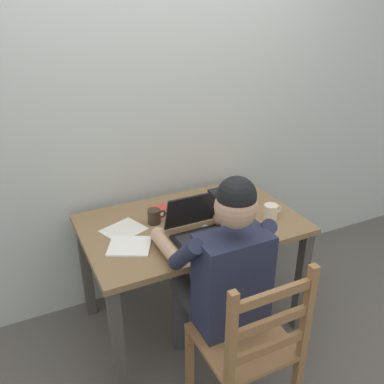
% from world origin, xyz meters
% --- Properties ---
extents(ground_plane, '(8.00, 8.00, 0.00)m').
position_xyz_m(ground_plane, '(0.00, 0.00, 0.00)').
color(ground_plane, '#56514C').
extents(back_wall, '(6.00, 0.04, 2.60)m').
position_xyz_m(back_wall, '(0.00, 0.48, 1.30)').
color(back_wall, beige).
rests_on(back_wall, ground).
extents(desk, '(1.27, 0.80, 0.74)m').
position_xyz_m(desk, '(0.00, 0.00, 0.64)').
color(desk, olive).
rests_on(desk, ground).
extents(seated_person, '(0.50, 0.60, 1.26)m').
position_xyz_m(seated_person, '(-0.07, -0.47, 0.70)').
color(seated_person, '#232842').
rests_on(seated_person, ground).
extents(wooden_chair, '(0.42, 0.42, 0.96)m').
position_xyz_m(wooden_chair, '(-0.07, -0.76, 0.47)').
color(wooden_chair, olive).
rests_on(wooden_chair, ground).
extents(laptop, '(0.33, 0.30, 0.23)m').
position_xyz_m(laptop, '(-0.02, -0.16, 0.79)').
color(laptop, black).
rests_on(laptop, desk).
extents(computer_mouse, '(0.06, 0.10, 0.03)m').
position_xyz_m(computer_mouse, '(0.20, -0.26, 0.75)').
color(computer_mouse, black).
rests_on(computer_mouse, desk).
extents(coffee_mug_white, '(0.12, 0.08, 0.09)m').
position_xyz_m(coffee_mug_white, '(0.45, -0.16, 0.78)').
color(coffee_mug_white, beige).
rests_on(coffee_mug_white, desk).
extents(coffee_mug_dark, '(0.11, 0.08, 0.09)m').
position_xyz_m(coffee_mug_dark, '(-0.20, 0.08, 0.78)').
color(coffee_mug_dark, '#38281E').
rests_on(coffee_mug_dark, desk).
extents(book_stack_main, '(0.18, 0.15, 0.08)m').
position_xyz_m(book_stack_main, '(0.31, 0.14, 0.78)').
color(book_stack_main, '#38844C').
rests_on(book_stack_main, desk).
extents(paper_pile_near_laptop, '(0.26, 0.24, 0.01)m').
position_xyz_m(paper_pile_near_laptop, '(0.00, -0.20, 0.74)').
color(paper_pile_near_laptop, white).
rests_on(paper_pile_near_laptop, desk).
extents(paper_pile_back_corner, '(0.27, 0.26, 0.01)m').
position_xyz_m(paper_pile_back_corner, '(-0.39, 0.07, 0.74)').
color(paper_pile_back_corner, silver).
rests_on(paper_pile_back_corner, desk).
extents(paper_pile_side, '(0.28, 0.27, 0.01)m').
position_xyz_m(paper_pile_side, '(-0.42, -0.10, 0.74)').
color(paper_pile_side, white).
rests_on(paper_pile_side, desk).
extents(landscape_photo_print, '(0.14, 0.11, 0.00)m').
position_xyz_m(landscape_photo_print, '(-0.11, 0.25, 0.74)').
color(landscape_photo_print, '#C63D33').
rests_on(landscape_photo_print, desk).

